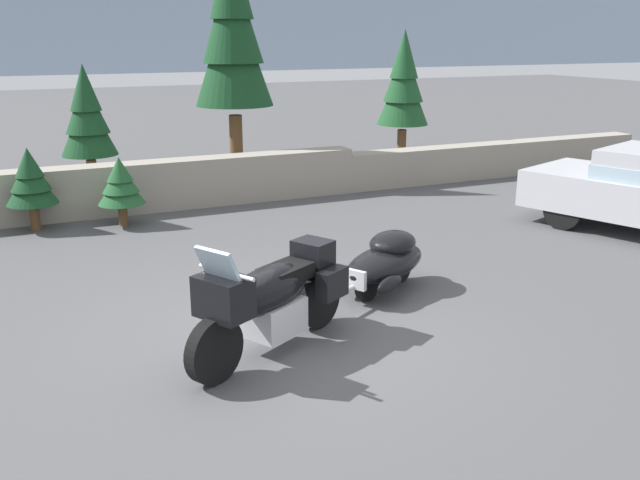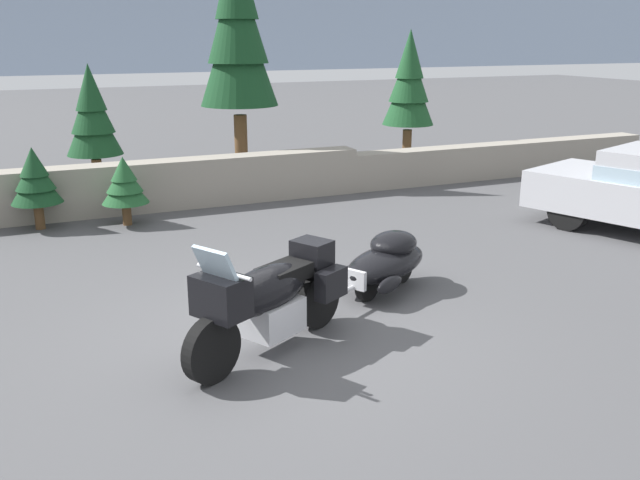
# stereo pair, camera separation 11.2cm
# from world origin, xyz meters

# --- Properties ---
(ground_plane) EXTENTS (80.00, 80.00, 0.00)m
(ground_plane) POSITION_xyz_m (0.00, 0.00, 0.00)
(ground_plane) COLOR #4C4C4F
(stone_guard_wall) EXTENTS (24.00, 0.59, 0.93)m
(stone_guard_wall) POSITION_xyz_m (0.06, 6.32, 0.43)
(stone_guard_wall) COLOR gray
(stone_guard_wall) RESTS_ON ground
(touring_motorcycle) EXTENTS (2.09, 1.40, 1.33)m
(touring_motorcycle) POSITION_xyz_m (-0.22, -0.36, 0.62)
(touring_motorcycle) COLOR black
(touring_motorcycle) RESTS_ON ground
(car_shaped_trailer) EXTENTS (2.10, 1.38, 0.76)m
(car_shaped_trailer) POSITION_xyz_m (1.78, 0.74, 0.41)
(car_shaped_trailer) COLOR black
(car_shaped_trailer) RESTS_ON ground
(pine_tree_tall) EXTENTS (1.66, 1.66, 5.35)m
(pine_tree_tall) POSITION_xyz_m (2.07, 7.87, 3.35)
(pine_tree_tall) COLOR brown
(pine_tree_tall) RESTS_ON ground
(pine_tree_secondary) EXTENTS (1.25, 1.25, 3.36)m
(pine_tree_secondary) POSITION_xyz_m (6.42, 8.09, 2.10)
(pine_tree_secondary) COLOR brown
(pine_tree_secondary) RESTS_ON ground
(pine_tree_far_right) EXTENTS (1.11, 1.11, 2.68)m
(pine_tree_far_right) POSITION_xyz_m (-1.00, 7.93, 1.68)
(pine_tree_far_right) COLOR brown
(pine_tree_far_right) RESTS_ON ground
(pine_sapling_near) EXTENTS (0.81, 0.81, 1.21)m
(pine_sapling_near) POSITION_xyz_m (-0.81, 5.43, 0.76)
(pine_sapling_near) COLOR brown
(pine_sapling_near) RESTS_ON ground
(pine_sapling_farther) EXTENTS (0.85, 0.85, 1.42)m
(pine_sapling_farther) POSITION_xyz_m (-2.22, 5.76, 0.88)
(pine_sapling_farther) COLOR brown
(pine_sapling_farther) RESTS_ON ground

